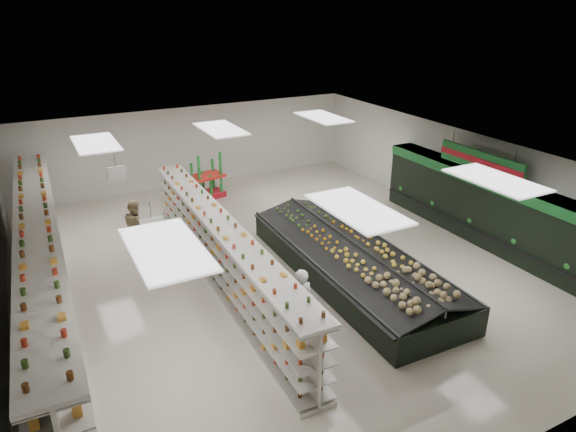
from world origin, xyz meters
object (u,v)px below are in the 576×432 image
produce_island (351,260)px  shopper_main (300,303)px  gondola_center (222,255)px  shopper_background (136,226)px  gondola_left (45,271)px  soda_endcap (207,178)px

produce_island → shopper_main: 3.07m
gondola_center → shopper_background: 3.42m
gondola_center → shopper_main: bearing=-74.9°
gondola_left → gondola_center: size_ratio=1.22×
gondola_center → shopper_background: bearing=119.2°
gondola_left → shopper_main: 6.35m
gondola_left → gondola_center: gondola_left is taller
gondola_center → shopper_main: 3.10m
gondola_left → shopper_background: size_ratio=7.73×
soda_endcap → gondola_center: bearing=-105.7°
gondola_left → gondola_center: (4.25, -0.89, -0.18)m
shopper_background → gondola_left: bearing=116.1°
shopper_main → shopper_background: shopper_main is taller
gondola_left → produce_island: bearing=-14.9°
soda_endcap → shopper_background: size_ratio=0.98×
soda_endcap → shopper_main: 9.56m
produce_island → soda_endcap: (-1.47, 7.80, 0.29)m
gondola_left → produce_island: (7.55, -2.20, -0.53)m
produce_island → shopper_background: bearing=138.6°
soda_endcap → shopper_background: bearing=-134.7°
soda_endcap → shopper_background: shopper_background is taller
gondola_left → gondola_center: bearing=-10.5°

